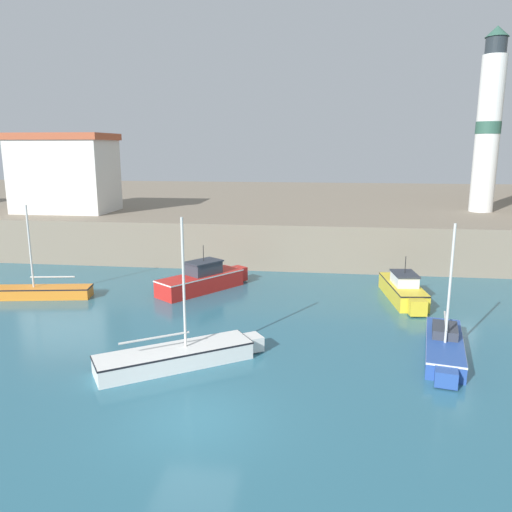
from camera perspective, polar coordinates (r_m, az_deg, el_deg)
ground_plane at (r=15.82m, az=-7.16°, el=-18.11°), size 200.00×200.00×0.00m
quay_seawall at (r=52.14m, az=3.41°, el=5.22°), size 120.00×40.00×3.06m
sailboat_orange_0 at (r=29.45m, az=-23.51°, el=-3.72°), size 5.84×2.02×5.05m
sailboat_blue_1 at (r=21.10m, az=20.73°, el=-9.53°), size 2.36×5.77×5.27m
motorboat_red_2 at (r=28.48m, az=-6.09°, el=-2.69°), size 4.58×5.49×2.60m
motorboat_yellow_3 at (r=27.71m, az=16.49°, el=-3.70°), size 1.99×5.59×2.41m
sailboat_white_4 at (r=19.20m, az=-8.83°, el=-11.13°), size 6.02×4.55×5.57m
lighthouse at (r=42.66m, az=25.04°, el=13.45°), size 1.82×1.82×13.55m
harbor_shed_near_wharf at (r=41.57m, az=-20.99°, el=8.88°), size 7.45×4.83×5.95m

